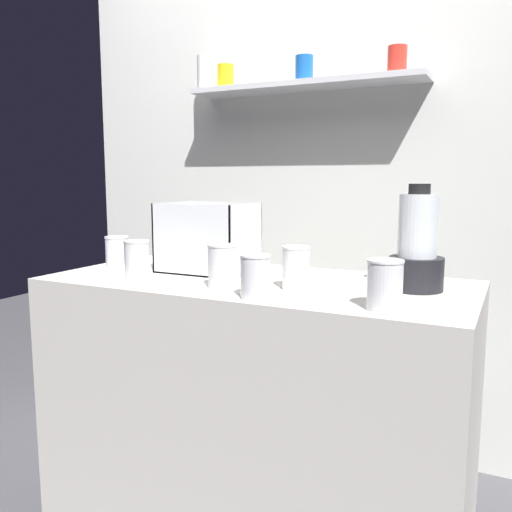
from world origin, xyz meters
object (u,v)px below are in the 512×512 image
at_px(carrot_display_bin, 207,249).
at_px(juice_cup_pomegranate_middle, 222,269).
at_px(juice_cup_beet_left, 137,262).
at_px(juice_cup_pomegranate_rightmost, 385,288).
at_px(juice_cup_mango_far_left, 117,255).
at_px(juice_cup_orange_right, 255,279).
at_px(juice_cup_pomegranate_far_right, 296,270).
at_px(blender_pitcher, 417,249).

distance_m(carrot_display_bin, juice_cup_pomegranate_middle, 0.32).
height_order(juice_cup_beet_left, juice_cup_pomegranate_rightmost, juice_cup_beet_left).
relative_size(juice_cup_mango_far_left, juice_cup_beet_left, 0.93).
height_order(juice_cup_pomegranate_middle, juice_cup_orange_right, juice_cup_pomegranate_middle).
bearing_deg(juice_cup_beet_left, juice_cup_mango_far_left, 145.60).
distance_m(juice_cup_beet_left, juice_cup_orange_right, 0.47).
distance_m(carrot_display_bin, juice_cup_mango_far_left, 0.33).
xyz_separation_m(juice_cup_pomegranate_far_right, juice_cup_pomegranate_rightmost, (0.30, -0.14, -0.00)).
bearing_deg(juice_cup_orange_right, juice_cup_mango_far_left, 163.31).
height_order(juice_cup_orange_right, juice_cup_pomegranate_rightmost, juice_cup_pomegranate_rightmost).
bearing_deg(blender_pitcher, juice_cup_mango_far_left, -173.35).
distance_m(juice_cup_pomegranate_far_right, juice_cup_pomegranate_rightmost, 0.33).
xyz_separation_m(carrot_display_bin, blender_pitcher, (0.74, -0.01, 0.05)).
bearing_deg(juice_cup_mango_far_left, juice_cup_beet_left, -34.40).
xyz_separation_m(blender_pitcher, juice_cup_beet_left, (-0.84, -0.26, -0.06)).
height_order(blender_pitcher, juice_cup_pomegranate_far_right, blender_pitcher).
distance_m(juice_cup_pomegranate_middle, juice_cup_orange_right, 0.18).
height_order(carrot_display_bin, blender_pitcher, blender_pitcher).
relative_size(blender_pitcher, juice_cup_beet_left, 2.37).
distance_m(juice_cup_mango_far_left, juice_cup_orange_right, 0.69).
distance_m(carrot_display_bin, juice_cup_pomegranate_far_right, 0.45).
distance_m(blender_pitcher, juice_cup_beet_left, 0.89).
height_order(carrot_display_bin, juice_cup_mango_far_left, carrot_display_bin).
bearing_deg(carrot_display_bin, juice_cup_orange_right, -42.87).
relative_size(juice_cup_beet_left, juice_cup_orange_right, 1.09).
xyz_separation_m(blender_pitcher, juice_cup_pomegranate_far_right, (-0.33, -0.16, -0.07)).
bearing_deg(juice_cup_mango_far_left, blender_pitcher, 6.65).
bearing_deg(juice_cup_pomegranate_middle, carrot_display_bin, 129.33).
distance_m(blender_pitcher, juice_cup_orange_right, 0.50).
xyz_separation_m(juice_cup_orange_right, juice_cup_pomegranate_rightmost, (0.36, 0.03, -0.00)).
bearing_deg(juice_cup_orange_right, juice_cup_pomegranate_rightmost, 4.14).
bearing_deg(juice_cup_pomegranate_far_right, carrot_display_bin, 157.70).
bearing_deg(carrot_display_bin, juice_cup_beet_left, -110.68).
relative_size(juice_cup_orange_right, juice_cup_pomegranate_far_right, 0.94).
relative_size(juice_cup_orange_right, juice_cup_pomegranate_rightmost, 0.95).
height_order(juice_cup_orange_right, juice_cup_pomegranate_far_right, juice_cup_pomegranate_far_right).
height_order(juice_cup_mango_far_left, juice_cup_orange_right, juice_cup_mango_far_left).
height_order(blender_pitcher, juice_cup_beet_left, blender_pitcher).
bearing_deg(juice_cup_orange_right, blender_pitcher, 39.96).
bearing_deg(juice_cup_pomegranate_rightmost, juice_cup_mango_far_left, 170.36).
height_order(juice_cup_pomegranate_middle, juice_cup_pomegranate_rightmost, juice_cup_pomegranate_middle).
height_order(blender_pitcher, juice_cup_orange_right, blender_pitcher).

